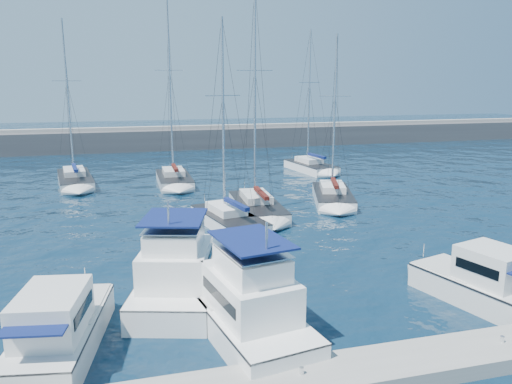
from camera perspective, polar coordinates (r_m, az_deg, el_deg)
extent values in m
plane|color=black|center=(27.61, -2.77, -9.11)|extent=(220.00, 220.00, 0.00)
cube|color=#424244|center=(77.82, -10.99, 5.59)|extent=(160.00, 6.00, 4.00)
cube|color=gray|center=(77.59, -11.06, 7.20)|extent=(160.00, 1.20, 0.50)
cube|color=gray|center=(18.04, 5.20, -20.79)|extent=(40.00, 2.20, 0.60)
cylinder|color=silver|center=(17.81, 5.23, -19.65)|extent=(0.16, 0.16, 0.25)
cylinder|color=silver|center=(21.61, 26.31, -14.85)|extent=(0.16, 0.16, 0.25)
cube|color=silver|center=(21.45, -21.22, -15.54)|extent=(3.78, 7.35, 1.60)
cube|color=#262628|center=(21.12, -21.38, -13.74)|extent=(3.83, 7.36, 0.08)
cube|color=silver|center=(20.02, -22.26, -12.61)|extent=(2.75, 3.58, 1.60)
cube|color=black|center=(19.99, -22.28, -12.40)|extent=(2.68, 2.95, 0.45)
cube|color=#0D1A4E|center=(18.80, -23.49, -13.40)|extent=(2.43, 2.46, 0.07)
cube|color=white|center=(24.98, -8.53, -10.67)|extent=(5.70, 9.12, 1.60)
cube|color=#262628|center=(24.69, -8.59, -9.07)|extent=(5.77, 9.14, 0.08)
cube|color=white|center=(23.44, -9.08, -8.07)|extent=(3.94, 4.60, 1.60)
cube|color=black|center=(23.41, -9.09, -7.88)|extent=(3.77, 3.86, 0.45)
cube|color=white|center=(22.84, -9.28, -5.31)|extent=(3.04, 3.30, 0.90)
cube|color=#0D1A4E|center=(22.56, -9.37, -2.89)|extent=(3.43, 3.76, 0.08)
cube|color=white|center=(21.82, -2.00, -14.12)|extent=(4.68, 9.74, 1.60)
cube|color=#262628|center=(21.49, -2.01, -12.34)|extent=(4.75, 9.75, 0.08)
cube|color=white|center=(20.19, -0.74, -11.39)|extent=(3.35, 4.72, 1.60)
cube|color=black|center=(20.16, -0.74, -11.19)|extent=(3.25, 3.88, 0.45)
cube|color=white|center=(19.55, -0.50, -8.26)|extent=(2.61, 3.35, 0.90)
cube|color=#0D1A4E|center=(19.21, -0.51, -5.48)|extent=(2.94, 3.83, 0.08)
cube|color=silver|center=(26.25, 23.78, -10.47)|extent=(4.14, 6.36, 1.60)
cube|color=#262628|center=(25.98, 23.93, -8.94)|extent=(4.19, 6.38, 0.08)
cube|color=silver|center=(25.33, 25.42, -7.59)|extent=(2.91, 3.22, 1.60)
cube|color=black|center=(25.30, 25.43, -7.42)|extent=(2.81, 2.71, 0.45)
cube|color=white|center=(35.66, -3.11, -3.55)|extent=(4.50, 8.05, 1.30)
cube|color=#262628|center=(35.49, -3.12, -2.57)|extent=(4.56, 8.07, 0.06)
cube|color=white|center=(35.83, -3.44, -1.90)|extent=(2.57, 3.66, 0.55)
cylinder|color=silver|center=(35.02, -3.78, 8.84)|extent=(0.18, 0.18, 12.95)
cylinder|color=silver|center=(34.27, -2.34, -1.61)|extent=(0.95, 3.73, 0.12)
cube|color=#0D1A4E|center=(34.14, -2.27, -1.40)|extent=(1.09, 3.41, 0.28)
cube|color=silver|center=(39.22, 0.14, -2.03)|extent=(3.50, 8.75, 1.30)
cube|color=#262628|center=(39.06, 0.14, -1.13)|extent=(3.56, 8.75, 0.06)
cube|color=silver|center=(39.50, -0.03, -0.50)|extent=(2.19, 3.86, 0.55)
cylinder|color=silver|center=(38.79, -0.13, 11.40)|extent=(0.18, 0.18, 15.89)
cylinder|color=silver|center=(37.63, 0.57, -0.30)|extent=(0.32, 4.31, 0.12)
cube|color=#41110D|center=(37.50, 0.60, -0.11)|extent=(0.53, 3.89, 0.28)
cube|color=white|center=(43.27, 8.75, -0.78)|extent=(5.34, 8.60, 1.30)
cube|color=#262628|center=(43.13, 8.78, 0.03)|extent=(5.40, 8.62, 0.06)
cube|color=white|center=(43.55, 8.73, 0.59)|extent=(2.94, 3.96, 0.55)
cylinder|color=silver|center=(42.99, 8.98, 9.12)|extent=(0.18, 0.18, 12.51)
cylinder|color=silver|center=(41.77, 8.98, 0.84)|extent=(1.36, 3.87, 0.12)
cube|color=#41110D|center=(41.64, 9.00, 1.01)|extent=(1.45, 3.56, 0.28)
cube|color=silver|center=(53.27, -19.97, 1.12)|extent=(4.26, 9.63, 1.30)
cube|color=#262628|center=(53.16, -20.02, 1.79)|extent=(4.32, 9.64, 0.06)
cube|color=silver|center=(53.67, -20.08, 2.23)|extent=(2.49, 4.30, 0.55)
cylinder|color=silver|center=(53.29, -20.71, 10.24)|extent=(0.18, 0.18, 14.59)
cylinder|color=silver|center=(51.63, -20.00, 2.47)|extent=(0.76, 4.63, 0.12)
cube|color=#0D1A4E|center=(51.51, -20.00, 2.62)|extent=(0.93, 4.20, 0.28)
cube|color=silver|center=(50.69, -9.33, 1.17)|extent=(3.15, 8.03, 1.30)
cube|color=#262628|center=(50.57, -9.36, 1.87)|extent=(3.21, 8.03, 0.06)
cube|color=silver|center=(51.00, -9.42, 2.32)|extent=(2.04, 3.52, 0.55)
cylinder|color=silver|center=(50.51, -9.80, 11.72)|extent=(0.18, 0.18, 16.26)
cylinder|color=silver|center=(49.24, -9.26, 2.61)|extent=(0.15, 4.00, 0.12)
cube|color=#41110D|center=(49.11, -9.25, 2.76)|extent=(0.37, 3.60, 0.28)
cube|color=white|center=(57.81, 6.28, 2.67)|extent=(4.18, 8.10, 1.30)
cube|color=#262628|center=(57.70, 6.30, 3.28)|extent=(4.24, 8.11, 0.06)
cube|color=white|center=(58.06, 6.07, 3.67)|extent=(2.46, 3.64, 0.55)
cylinder|color=silver|center=(57.64, 6.09, 10.94)|extent=(0.18, 0.18, 14.29)
cylinder|color=silver|center=(56.58, 6.91, 3.97)|extent=(0.73, 3.83, 0.12)
cube|color=#0D1A4E|center=(56.48, 6.97, 4.11)|extent=(0.89, 3.49, 0.28)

